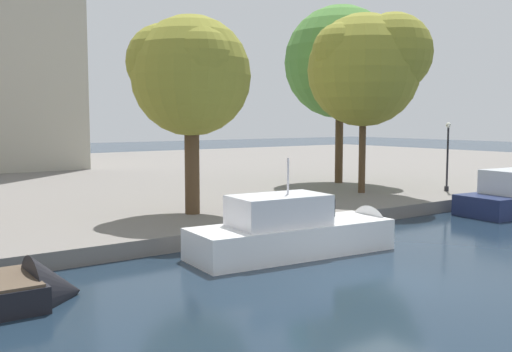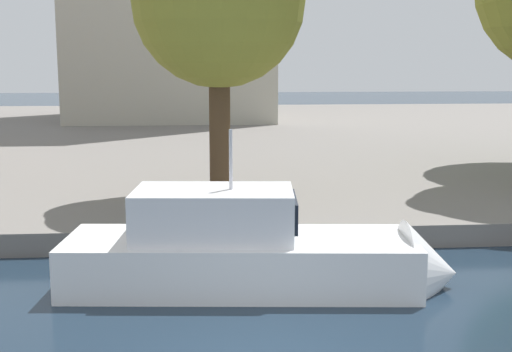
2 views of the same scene
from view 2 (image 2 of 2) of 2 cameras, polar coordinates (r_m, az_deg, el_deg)
dock_promenade at (r=45.46m, az=-3.60°, el=3.50°), size 120.00×55.00×0.65m
motor_yacht_2 at (r=15.55m, az=0.65°, el=-7.28°), size 9.16×3.34×4.54m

